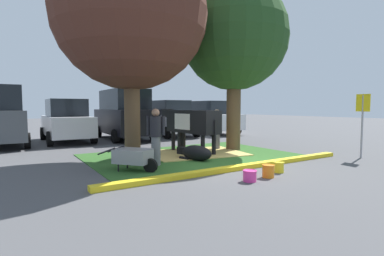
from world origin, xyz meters
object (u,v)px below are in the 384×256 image
at_px(person_visitor_far, 217,128).
at_px(suv_black, 124,114).
at_px(wheelbarrow, 134,157).
at_px(parking_sign, 363,113).
at_px(person_handler, 156,135).
at_px(bucket_pink, 250,176).
at_px(shade_tree_left, 131,13).
at_px(sedan_silver, 67,121).
at_px(calf_lying, 196,153).
at_px(person_visitor_near, 181,129).
at_px(shade_tree_right, 234,38).
at_px(hatchback_white, 211,118).
at_px(bucket_yellow, 279,167).
at_px(sedan_blue, 170,119).
at_px(cow_holstein, 191,122).
at_px(bucket_orange, 268,171).

xyz_separation_m(person_visitor_far, suv_black, (-1.77, 5.48, 0.43)).
distance_m(wheelbarrow, parking_sign, 7.37).
distance_m(person_handler, bucket_pink, 2.98).
xyz_separation_m(shade_tree_left, sedan_silver, (-0.80, 6.51, -3.42)).
bearing_deg(calf_lying, suv_black, 88.43).
bearing_deg(parking_sign, sedan_silver, 126.52).
bearing_deg(person_visitor_near, suv_black, 97.94).
bearing_deg(shade_tree_right, sedan_silver, 128.13).
xyz_separation_m(shade_tree_left, wheelbarrow, (-0.47, -1.29, -4.02)).
distance_m(wheelbarrow, hatchback_white, 11.08).
bearing_deg(sedan_silver, hatchback_white, -1.13).
bearing_deg(calf_lying, parking_sign, -27.43).
relative_size(bucket_pink, bucket_yellow, 1.13).
bearing_deg(sedan_silver, parking_sign, -53.48).
bearing_deg(wheelbarrow, calf_lying, 10.68).
bearing_deg(bucket_yellow, suv_black, 94.14).
bearing_deg(hatchback_white, sedan_blue, 178.37).
bearing_deg(person_visitor_far, shade_tree_right, -41.57).
xyz_separation_m(shade_tree_right, parking_sign, (2.37, -3.58, -2.80)).
bearing_deg(bucket_pink, cow_holstein, 75.84).
xyz_separation_m(cow_holstein, wheelbarrow, (-2.85, -1.78, -0.74)).
height_order(cow_holstein, calf_lying, cow_holstein).
height_order(calf_lying, bucket_pink, calf_lying).
relative_size(person_visitor_far, hatchback_white, 0.36).
bearing_deg(bucket_yellow, sedan_silver, 108.90).
relative_size(person_handler, wheelbarrow, 1.14).
distance_m(person_visitor_near, sedan_blue, 5.40).
xyz_separation_m(person_handler, sedan_blue, (4.37, 7.36, 0.12)).
xyz_separation_m(calf_lying, person_visitor_far, (1.96, 1.51, 0.60)).
distance_m(person_handler, person_visitor_far, 3.69).
relative_size(person_visitor_far, wheelbarrow, 1.11).
bearing_deg(bucket_yellow, parking_sign, 0.13).
distance_m(shade_tree_right, sedan_silver, 8.65).
bearing_deg(cow_holstein, calf_lying, -116.41).
xyz_separation_m(cow_holstein, hatchback_white, (5.17, 5.85, -0.14)).
bearing_deg(calf_lying, shade_tree_left, 152.74).
height_order(shade_tree_left, wheelbarrow, shade_tree_left).
relative_size(wheelbarrow, bucket_pink, 4.44).
bearing_deg(suv_black, person_visitor_far, -72.14).
bearing_deg(person_handler, sedan_blue, 59.28).
bearing_deg(bucket_pink, sedan_blue, 71.55).
height_order(bucket_orange, hatchback_white, hatchback_white).
bearing_deg(calf_lying, person_visitor_far, 37.64).
height_order(cow_holstein, sedan_blue, sedan_blue).
height_order(wheelbarrow, hatchback_white, hatchback_white).
bearing_deg(bucket_orange, sedan_blue, 74.77).
xyz_separation_m(person_handler, sedan_silver, (-1.13, 7.44, 0.12)).
bearing_deg(shade_tree_left, cow_holstein, 11.65).
bearing_deg(person_visitor_far, bucket_pink, -118.49).
xyz_separation_m(shade_tree_left, person_visitor_far, (3.66, 0.63, -3.57)).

